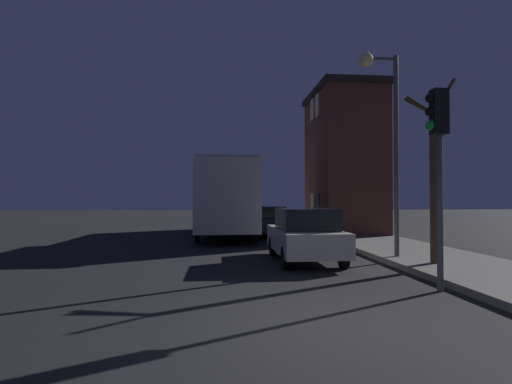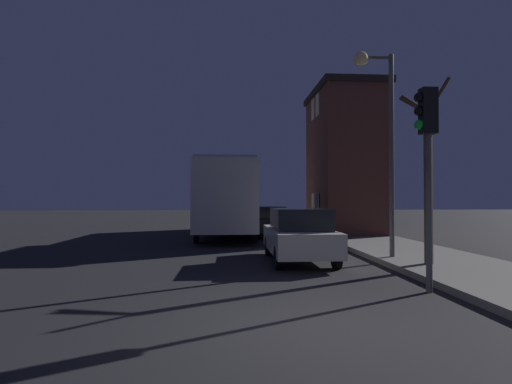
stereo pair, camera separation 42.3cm
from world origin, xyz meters
name	(u,v)px [view 2 (the right image)]	position (x,y,z in m)	size (l,w,h in m)	color
ground_plane	(305,326)	(0.00, 0.00, 0.00)	(120.00, 120.00, 0.00)	black
brick_building	(344,160)	(4.79, 14.14, 3.78)	(3.21, 5.13, 7.21)	brown
streetlamp	(379,115)	(3.27, 5.55, 4.24)	(1.18, 0.42, 5.92)	#4C4C4C
traffic_light	(427,145)	(2.78, 1.87, 2.87)	(0.43, 0.24, 3.99)	#4C4C4C
bare_tree	(427,176)	(4.05, 4.31, 2.41)	(1.06, 1.01, 4.85)	#473323
bus	(226,193)	(-1.21, 14.05, 2.09)	(2.59, 9.65, 3.50)	beige
car_near_lane	(299,235)	(0.95, 5.76, 0.79)	(1.70, 3.89, 1.54)	beige
car_mid_lane	(268,221)	(0.83, 13.76, 0.75)	(1.72, 3.95, 1.45)	black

